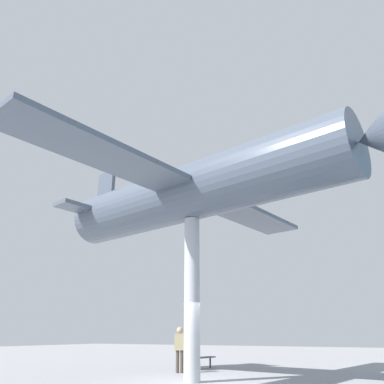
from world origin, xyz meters
TOP-DOWN VIEW (x-y plane):
  - ground_plane at (0.00, 0.00)m, footprint 80.00×80.00m
  - support_pylon_central at (0.00, 0.00)m, footprint 0.56×0.56m
  - suspended_airplane at (0.06, 0.28)m, footprint 15.08×14.03m
  - visitor_person at (-2.58, -1.99)m, footprint 0.33×0.45m
  - plaza_bench at (-4.63, -2.04)m, footprint 1.82×0.67m

SIDE VIEW (x-z plane):
  - ground_plane at x=0.00m, z-range 0.00..0.00m
  - plaza_bench at x=-4.63m, z-range 0.19..0.69m
  - visitor_person at x=-2.58m, z-range 0.14..1.91m
  - support_pylon_central at x=0.00m, z-range 0.00..5.56m
  - suspended_airplane at x=0.06m, z-range 4.93..8.41m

